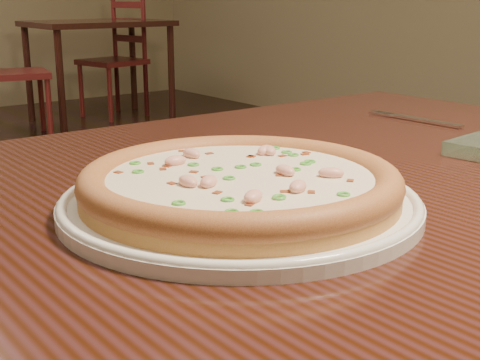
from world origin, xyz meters
TOP-DOWN VIEW (x-y plane):
  - hero_table at (0.32, -0.78)m, footprint 1.20×0.80m
  - plate at (0.20, -0.83)m, footprint 0.34×0.34m
  - pizza at (0.20, -0.83)m, footprint 0.30×0.30m
  - fork at (0.70, -0.64)m, footprint 0.02×0.18m
  - bg_table_right at (2.13, 3.40)m, footprint 1.00×0.70m
  - chair_c at (1.33, 3.14)m, footprint 0.51×0.51m
  - chair_d at (2.33, 3.49)m, footprint 0.49×0.49m

SIDE VIEW (x-z plane):
  - chair_c at x=1.33m, z-range -0.04..0.91m
  - chair_d at x=2.33m, z-range -0.04..0.91m
  - hero_table at x=0.32m, z-range 0.28..1.03m
  - bg_table_right at x=2.13m, z-range 0.28..1.03m
  - fork at x=0.70m, z-range 0.75..0.75m
  - plate at x=0.20m, z-range 0.75..0.77m
  - pizza at x=0.20m, z-range 0.76..0.79m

